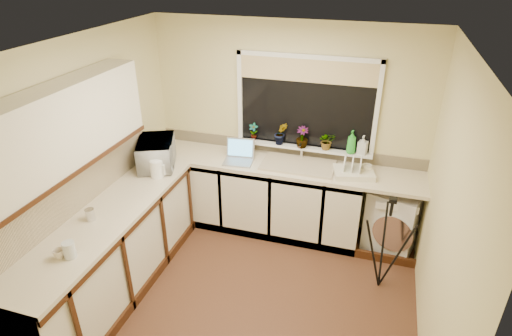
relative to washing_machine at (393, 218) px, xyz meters
The scene contains 34 objects.
floor 1.85m from the washing_machine, 136.49° to the right, with size 3.20×3.20×0.00m, color #523221.
ceiling 2.76m from the washing_machine, 136.49° to the right, with size 3.20×3.20×0.00m, color white.
wall_back 1.59m from the washing_machine, 169.11° to the left, with size 3.20×3.20×0.00m, color beige.
wall_front 3.16m from the washing_machine, 115.56° to the right, with size 3.20×3.20×0.00m, color beige.
wall_left 3.28m from the washing_machine, 156.83° to the right, with size 3.00×3.00×0.00m, color beige.
wall_right 1.54m from the washing_machine, 77.07° to the right, with size 3.00×3.00×0.00m, color beige.
base_cabinet_back 1.64m from the washing_machine, behind, with size 2.55×0.60×0.86m, color silver.
base_cabinet_left 3.04m from the washing_machine, 149.37° to the right, with size 0.54×2.40×0.86m, color silver.
worktop_back 1.41m from the washing_machine, behind, with size 3.20×0.60×0.04m, color beige.
worktop_left 3.08m from the washing_machine, 149.37° to the right, with size 0.60×2.40×0.04m, color beige.
upper_cabinet 3.54m from the washing_machine, 148.35° to the right, with size 0.28×1.90×0.70m, color silver.
splashback_left 3.37m from the washing_machine, 151.93° to the right, with size 0.02×2.40×0.45m, color beige.
splashback_back 1.46m from the washing_machine, 169.62° to the left, with size 3.20×0.02×0.14m, color beige.
window_glass 1.64m from the washing_machine, 167.95° to the left, with size 1.50×0.02×1.00m, color black.
window_blind 1.92m from the washing_machine, 169.19° to the left, with size 1.50×0.02×0.25m, color tan.
windowsill 1.31m from the washing_machine, behind, with size 1.60×0.14×0.03m, color white.
sink 1.24m from the washing_machine, behind, with size 0.82×0.46×0.03m, color tan.
faucet 1.29m from the washing_machine, behind, with size 0.03×0.03×0.24m, color silver.
washing_machine is the anchor object (origin of this frame).
laptop 1.90m from the washing_machine, behind, with size 0.36×0.33×0.24m.
kettle 2.69m from the washing_machine, 163.62° to the right, with size 0.14×0.14×0.19m, color white.
dish_rack 0.75m from the washing_machine, 169.50° to the right, with size 0.42×0.32×0.06m, color silver.
tripod 0.74m from the washing_machine, 96.55° to the right, with size 0.51×0.51×1.05m, color black, non-canonical shape.
glass_jug 3.37m from the washing_machine, 139.55° to the right, with size 0.10×0.10×0.14m, color silver.
steel_jar 3.21m from the washing_machine, 148.42° to the right, with size 0.08×0.08×0.11m, color silver.
microwave 2.77m from the washing_machine, 169.27° to the right, with size 0.56×0.38×0.31m, color white.
plant_a 1.89m from the washing_machine, behind, with size 0.11×0.08×0.21m, color #999999.
plant_b 1.60m from the washing_machine, behind, with size 0.15×0.12×0.27m, color #999999.
plant_c 1.38m from the washing_machine, behind, with size 0.14×0.14×0.25m, color #999999.
plant_d 1.16m from the washing_machine, 168.14° to the left, with size 0.19×0.16×0.21m, color #999999.
soap_bottle_green 1.00m from the washing_machine, 164.97° to the left, with size 0.10×0.10×0.27m, color green.
soap_bottle_clear 0.92m from the washing_machine, 158.26° to the left, with size 0.10×0.10×0.21m, color #999999.
cup_back 0.68m from the washing_machine, behind, with size 0.12×0.12×0.09m, color white.
cup_left 3.44m from the washing_machine, 139.91° to the right, with size 0.09×0.09×0.08m, color #F1DDC6.
Camera 1 is at (0.99, -3.03, 3.09)m, focal length 29.72 mm.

